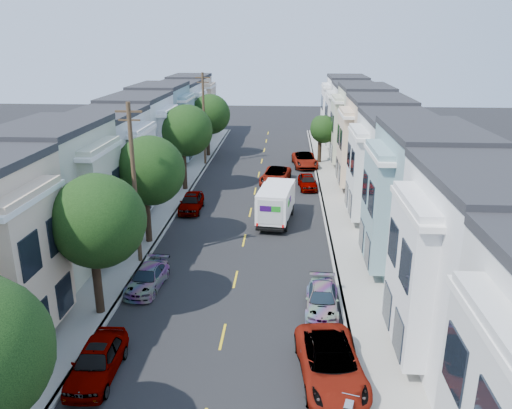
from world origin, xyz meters
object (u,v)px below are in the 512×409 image
at_px(utility_pole_far, 204,119).
at_px(parked_right_a, 331,364).
at_px(tree_far_r, 323,130).
at_px(parked_right_c, 307,182).
at_px(fedex_truck, 276,202).
at_px(lead_sedan, 276,176).
at_px(tree_d, 186,131).
at_px(parked_right_b, 322,300).
at_px(utility_pole_near, 135,185).
at_px(tree_e, 210,114).
at_px(tree_b, 97,221).
at_px(parked_left_c, 148,278).
at_px(tree_c, 149,171).
at_px(parked_left_d, 191,202).
at_px(parked_right_d, 305,160).
at_px(parked_left_b, 97,361).

bearing_deg(utility_pole_far, parked_right_a, -73.08).
distance_m(tree_far_r, parked_right_c, 10.93).
distance_m(fedex_truck, lead_sedan, 10.83).
height_order(tree_d, tree_far_r, tree_d).
distance_m(utility_pole_far, parked_right_b, 33.45).
distance_m(parked_right_a, parked_right_b, 5.64).
height_order(tree_far_r, utility_pole_near, utility_pole_near).
bearing_deg(parked_right_b, tree_e, 111.19).
xyz_separation_m(tree_b, utility_pole_far, (0.00, 32.29, 0.01)).
relative_size(tree_e, parked_left_c, 1.83).
bearing_deg(tree_c, tree_e, 90.00).
bearing_deg(tree_d, utility_pole_near, -89.99).
distance_m(tree_far_r, parked_left_d, 21.16).
distance_m(utility_pole_near, utility_pole_far, 26.00).
distance_m(parked_left_d, parked_right_c, 12.06).
bearing_deg(fedex_truck, parked_right_c, 80.20).
bearing_deg(parked_left_d, utility_pole_near, -99.25).
bearing_deg(tree_e, utility_pole_near, -90.00).
xyz_separation_m(tree_far_r, parked_left_d, (-11.79, -17.29, -3.13)).
distance_m(tree_b, parked_left_c, 5.59).
xyz_separation_m(utility_pole_far, parked_right_b, (11.20, -31.18, -4.54)).
relative_size(tree_b, parked_right_c, 1.79).
distance_m(lead_sedan, parked_right_d, 7.60).
relative_size(lead_sedan, parked_right_d, 1.01).
height_order(tree_far_r, fedex_truck, tree_far_r).
xyz_separation_m(tree_c, parked_left_d, (1.40, 6.94, -4.46)).
bearing_deg(tree_b, parked_left_c, 64.56).
height_order(tree_far_r, parked_right_c, tree_far_r).
height_order(parked_left_b, parked_right_c, parked_left_b).
distance_m(tree_c, utility_pole_far, 22.79).
xyz_separation_m(tree_e, parked_right_c, (11.20, -12.97, -4.38)).
relative_size(tree_c, tree_e, 1.02).
xyz_separation_m(utility_pole_near, parked_right_b, (11.20, -5.18, -4.54)).
xyz_separation_m(utility_pole_far, parked_right_d, (11.20, -0.19, -4.40)).
bearing_deg(fedex_truck, tree_b, -113.41).
height_order(utility_pole_near, fedex_truck, utility_pole_near).
height_order(utility_pole_far, parked_right_d, utility_pole_far).
relative_size(tree_c, tree_d, 0.95).
relative_size(parked_left_c, parked_right_d, 0.75).
relative_size(fedex_truck, parked_left_d, 1.31).
distance_m(utility_pole_far, parked_right_c, 14.94).
height_order(tree_b, parked_left_b, tree_b).
xyz_separation_m(tree_far_r, parked_right_a, (-1.99, -38.27, -3.11)).
height_order(tree_e, utility_pole_near, utility_pole_near).
bearing_deg(parked_left_c, utility_pole_far, 96.61).
distance_m(tree_b, fedex_truck, 17.03).
height_order(tree_far_r, parked_right_b, tree_far_r).
relative_size(utility_pole_near, parked_right_b, 2.47).
height_order(tree_b, tree_far_r, tree_b).
xyz_separation_m(tree_far_r, parked_right_c, (-1.99, -10.26, -3.19)).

